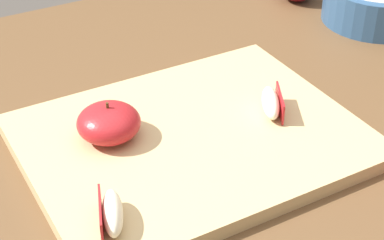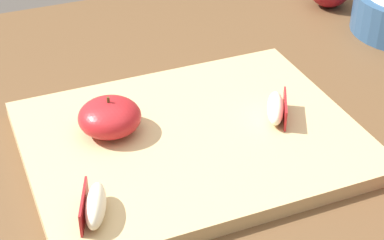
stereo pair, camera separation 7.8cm
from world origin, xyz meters
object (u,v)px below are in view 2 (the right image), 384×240
cutting_board (192,140)px  apple_wedge_right (95,206)px  apple_half_skin_up (110,117)px  apple_wedge_left (276,108)px

cutting_board → apple_wedge_right: bearing=-146.4°
cutting_board → apple_half_skin_up: bearing=155.1°
cutting_board → apple_wedge_left: apple_wedge_left is taller
apple_half_skin_up → apple_wedge_right: bearing=-112.3°
cutting_board → apple_half_skin_up: 0.11m
apple_wedge_right → apple_wedge_left: bearing=19.1°
apple_half_skin_up → apple_wedge_left: bearing=-14.2°
apple_wedge_left → apple_half_skin_up: bearing=165.8°
apple_half_skin_up → apple_wedge_right: (-0.06, -0.14, -0.01)m
apple_half_skin_up → cutting_board: bearing=-24.9°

